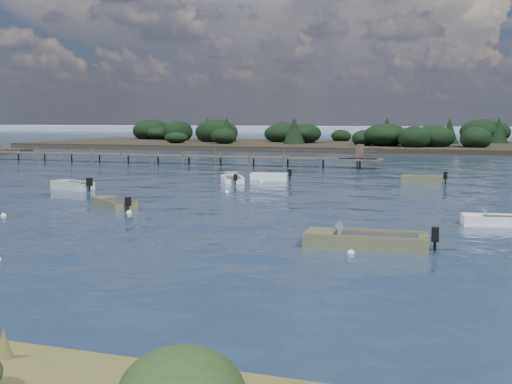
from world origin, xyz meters
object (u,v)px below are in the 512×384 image
(tender_far_white, at_px, (269,178))
(dinghy_mid_white_b, at_px, (502,223))
(dinghy_mid_white_a, at_px, (366,243))
(tender_far_grey_b, at_px, (422,181))
(jetty, at_px, (155,156))
(dinghy_extra_a, at_px, (232,181))
(dinghy_mid_grey, at_px, (114,205))
(tender_far_grey, at_px, (73,187))

(tender_far_white, bearing_deg, dinghy_mid_white_b, -45.96)
(dinghy_mid_white_b, bearing_deg, dinghy_mid_white_a, -126.25)
(tender_far_grey_b, relative_size, dinghy_mid_white_a, 0.66)
(jetty, bearing_deg, dinghy_extra_a, -47.52)
(dinghy_mid_white_b, relative_size, tender_far_white, 1.18)
(dinghy_extra_a, xyz_separation_m, tender_far_white, (2.49, 2.97, 0.03))
(tender_far_grey_b, relative_size, jetty, 0.06)
(dinghy_mid_grey, distance_m, jetty, 40.08)
(dinghy_extra_a, distance_m, dinghy_mid_white_b, 27.38)
(dinghy_extra_a, height_order, dinghy_mid_white_a, dinghy_mid_white_a)
(dinghy_mid_white_b, distance_m, tender_far_white, 27.52)
(tender_far_white, relative_size, jetty, 0.06)
(jetty, bearing_deg, tender_far_grey, -74.95)
(dinghy_mid_white_a, height_order, dinghy_mid_grey, dinghy_mid_white_a)
(dinghy_mid_white_b, xyz_separation_m, tender_far_grey_b, (-5.71, 21.62, 0.04))
(dinghy_mid_grey, bearing_deg, tender_far_white, 78.83)
(dinghy_extra_a, bearing_deg, tender_far_grey, -136.85)
(dinghy_extra_a, xyz_separation_m, dinghy_mid_white_b, (21.62, -16.81, -0.01))
(dinghy_mid_white_a, xyz_separation_m, jetty, (-33.42, 44.24, 0.81))
(tender_far_grey_b, bearing_deg, dinghy_mid_white_b, -75.21)
(dinghy_mid_grey, bearing_deg, tender_far_grey_b, 51.75)
(dinghy_extra_a, bearing_deg, dinghy_mid_grey, -94.99)
(jetty, bearing_deg, tender_far_grey_b, -23.39)
(dinghy_mid_white_b, height_order, tender_far_white, tender_far_white)
(dinghy_extra_a, relative_size, tender_far_grey, 0.86)
(tender_far_grey_b, distance_m, dinghy_mid_white_a, 29.70)
(tender_far_white, distance_m, jetty, 26.03)
(dinghy_mid_white_a, height_order, jetty, jetty)
(dinghy_mid_grey, relative_size, jetty, 0.06)
(tender_far_grey, height_order, jetty, jetty)
(dinghy_mid_white_b, height_order, tender_far_grey_b, tender_far_grey_b)
(dinghy_extra_a, height_order, tender_far_grey_b, tender_far_grey_b)
(tender_far_grey, bearing_deg, dinghy_mid_grey, -42.97)
(tender_far_grey_b, bearing_deg, tender_far_white, -172.20)
(tender_far_grey, bearing_deg, tender_far_grey_b, 28.70)
(tender_far_grey, relative_size, tender_far_white, 1.10)
(dinghy_extra_a, xyz_separation_m, tender_far_grey_b, (15.91, 4.81, 0.03))
(tender_far_grey_b, bearing_deg, dinghy_mid_grey, -128.25)
(dinghy_extra_a, relative_size, dinghy_mid_white_a, 0.63)
(dinghy_mid_white_b, distance_m, dinghy_mid_white_a, 10.01)
(tender_far_grey_b, height_order, tender_far_white, tender_far_grey_b)
(dinghy_extra_a, distance_m, tender_far_grey, 13.70)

